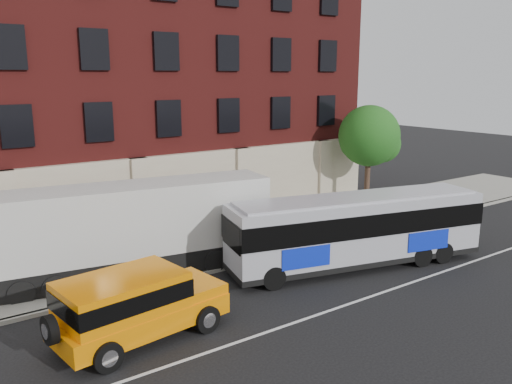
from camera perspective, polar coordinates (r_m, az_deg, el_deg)
ground at (r=17.43m, az=3.89°, el=-14.97°), size 120.00×120.00×0.00m
sidewalk at (r=24.46m, az=-9.62°, el=-6.66°), size 60.00×6.00×0.15m
kerb at (r=21.94m, az=-6.15°, el=-8.82°), size 60.00×0.25×0.15m
lane_line at (r=17.77m, az=2.84°, el=-14.36°), size 60.00×0.12×0.01m
building at (r=30.48m, az=-16.80°, el=11.15°), size 30.00×12.10×15.00m
street_tree at (r=31.91m, az=12.20°, el=5.71°), size 3.60×3.60×6.20m
city_bus at (r=22.79m, az=10.89°, el=-3.83°), size 11.53×5.05×3.09m
yellow_suv at (r=16.88m, az=-13.16°, el=-11.59°), size 5.76×2.98×2.15m
shipping_container at (r=21.86m, az=-13.30°, el=-4.18°), size 11.61×4.03×3.80m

